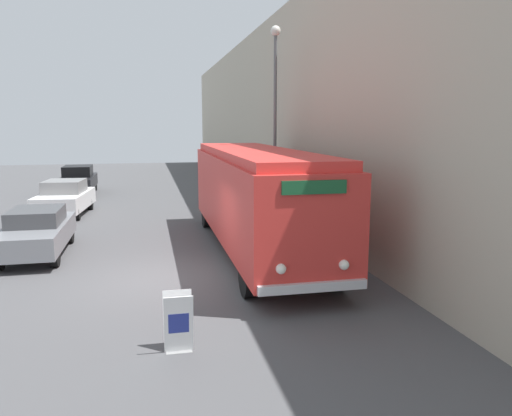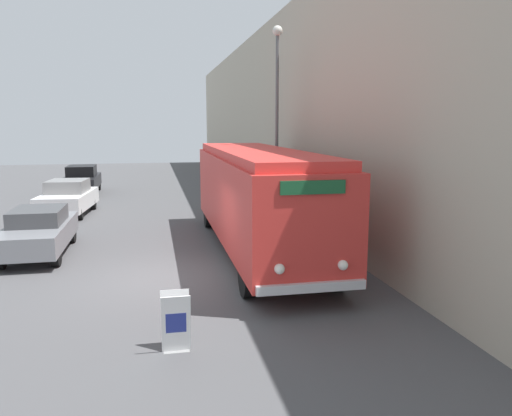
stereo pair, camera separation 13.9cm
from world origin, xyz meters
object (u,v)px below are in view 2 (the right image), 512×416
vintage_bus (257,194)px  parked_car_near (39,231)px  streetlamp (277,103)px  parked_car_far (82,180)px  sign_board (176,323)px  parked_car_mid (68,197)px

vintage_bus → parked_car_near: (-6.63, 0.99, -1.09)m
streetlamp → parked_car_far: 15.09m
parked_car_near → parked_car_far: size_ratio=0.96×
sign_board → parked_car_far: 21.90m
sign_board → parked_car_mid: 15.15m
sign_board → parked_car_near: size_ratio=0.25×
parked_car_near → vintage_bus: bearing=-8.7°
vintage_bus → parked_car_near: vintage_bus is taller
vintage_bus → streetlamp: streetlamp is taller
streetlamp → parked_car_mid: size_ratio=1.77×
sign_board → parked_car_far: parked_car_far is taller
sign_board → parked_car_mid: size_ratio=0.25×
parked_car_near → parked_car_far: 13.93m
parked_car_near → streetlamp: bearing=14.6°
parked_car_near → sign_board: bearing=-63.5°
streetlamp → parked_car_near: (-8.02, -2.11, -3.99)m
vintage_bus → streetlamp: 4.47m
vintage_bus → parked_car_far: bearing=115.6°
parked_car_near → parked_car_far: parked_car_far is taller
streetlamp → parked_car_mid: (-8.26, 4.95, -3.96)m
vintage_bus → streetlamp: size_ratio=1.49×
sign_board → vintage_bus: bearing=66.6°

